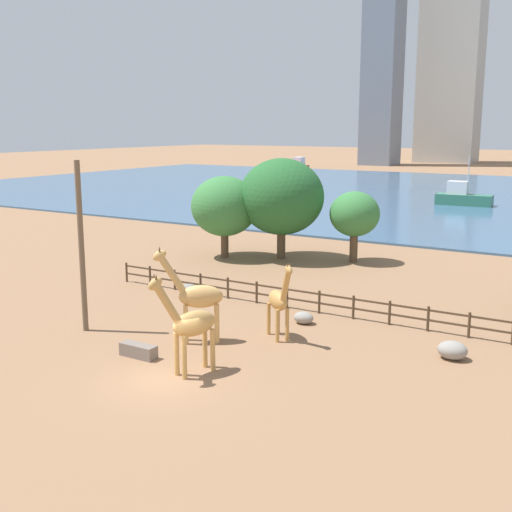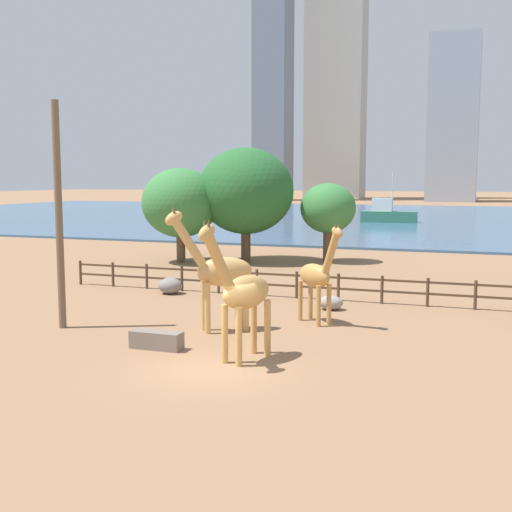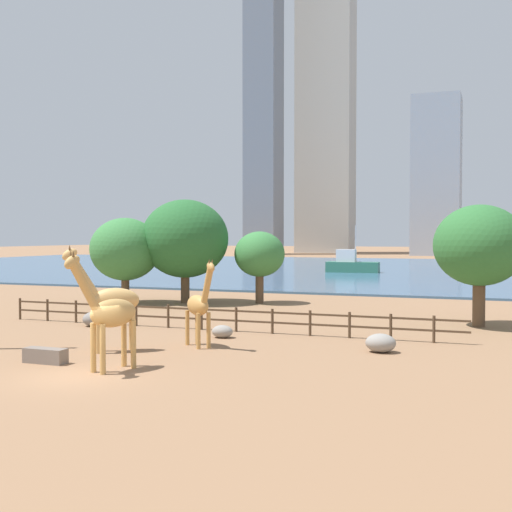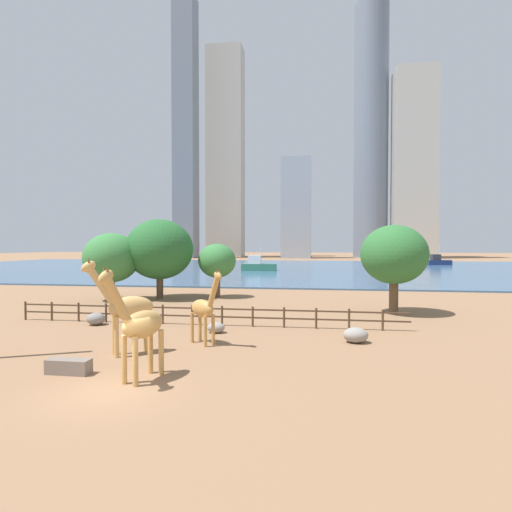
% 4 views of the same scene
% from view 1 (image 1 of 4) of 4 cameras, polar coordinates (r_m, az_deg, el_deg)
% --- Properties ---
extents(harbor_water, '(180.00, 86.00, 0.20)m').
position_cam_1_polar(harbor_water, '(97.99, 21.75, 4.73)').
color(harbor_water, '#3D6084').
rests_on(harbor_water, ground).
extents(giraffe_tall, '(3.03, 2.52, 4.71)m').
position_cam_1_polar(giraffe_tall, '(30.71, -5.29, -3.60)').
color(giraffe_tall, tan).
rests_on(giraffe_tall, ground).
extents(giraffe_companion, '(1.60, 3.22, 4.56)m').
position_cam_1_polar(giraffe_companion, '(26.79, -5.85, -6.05)').
color(giraffe_companion, tan).
rests_on(giraffe_companion, ground).
extents(giraffe_young, '(2.34, 2.09, 4.08)m').
position_cam_1_polar(giraffe_young, '(31.13, 2.06, -4.00)').
color(giraffe_young, '#C18C47').
rests_on(giraffe_young, ground).
extents(utility_pole, '(0.28, 0.28, 8.61)m').
position_cam_1_polar(utility_pole, '(32.99, -15.26, 0.75)').
color(utility_pole, brown).
rests_on(utility_pole, ground).
extents(boulder_near_fence, '(1.33, 1.09, 0.82)m').
position_cam_1_polar(boulder_near_fence, '(30.18, 17.06, -8.01)').
color(boulder_near_fence, gray).
rests_on(boulder_near_fence, ground).
extents(boulder_by_pole, '(1.20, 1.08, 0.81)m').
position_cam_1_polar(boulder_by_pole, '(39.26, -5.99, -3.06)').
color(boulder_by_pole, gray).
rests_on(boulder_by_pole, ground).
extents(boulder_small, '(1.08, 0.84, 0.63)m').
position_cam_1_polar(boulder_small, '(33.98, 4.26, -5.49)').
color(boulder_small, gray).
rests_on(boulder_small, ground).
extents(feeding_trough, '(1.80, 0.60, 0.60)m').
position_cam_1_polar(feeding_trough, '(29.64, -10.41, -8.27)').
color(feeding_trough, '#72665B').
rests_on(feeding_trough, ground).
extents(enclosure_fence, '(26.12, 0.14, 1.30)m').
position_cam_1_polar(enclosure_fence, '(36.43, 3.41, -3.59)').
color(enclosure_fence, '#4C3826').
rests_on(enclosure_fence, ground).
extents(tree_left_large, '(3.79, 3.79, 5.42)m').
position_cam_1_polar(tree_left_large, '(49.07, 8.76, 3.67)').
color(tree_left_large, brown).
rests_on(tree_left_large, ground).
extents(tree_center_broad, '(5.22, 5.22, 6.43)m').
position_cam_1_polar(tree_center_broad, '(50.26, -2.83, 4.43)').
color(tree_center_broad, brown).
rests_on(tree_center_broad, ground).
extents(tree_left_small, '(6.57, 6.57, 7.83)m').
position_cam_1_polar(tree_left_small, '(49.72, 2.29, 5.28)').
color(tree_left_small, brown).
rests_on(tree_left_small, ground).
extents(boat_sailboat, '(7.07, 2.85, 6.25)m').
position_cam_1_polar(boat_sailboat, '(87.19, 17.89, 5.01)').
color(boat_sailboat, '#337259').
rests_on(boat_sailboat, harbor_water).
extents(boat_tug, '(3.56, 7.88, 3.36)m').
position_cam_1_polar(boat_tug, '(141.91, 3.73, 7.86)').
color(boat_tug, '#B22D28').
rests_on(boat_tug, harbor_water).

